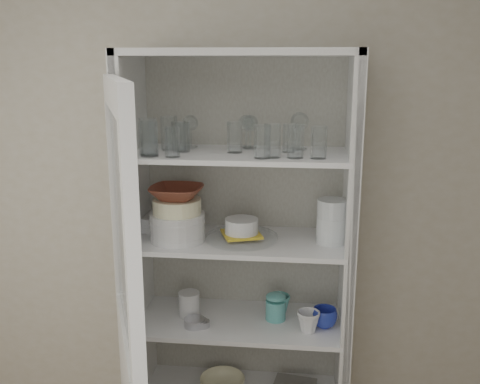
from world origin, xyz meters
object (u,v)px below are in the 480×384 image
Objects in this scene: mug_blue at (324,318)px; goblet_1 at (246,130)px; pantry_cabinet at (241,297)px; goblet_3 at (299,129)px; white_canister at (189,304)px; white_ramekin at (242,226)px; mug_white at (308,322)px; cream_dish at (222,384)px; plate_stack_back at (159,221)px; goblet_2 at (250,131)px; cream_bowl at (177,206)px; yellow_trivet at (242,234)px; grey_bowl_stack at (332,221)px; goblet_0 at (190,130)px; mug_teal at (278,306)px; plate_stack_front at (178,227)px; terracotta_bowl at (177,193)px; teal_jar at (276,308)px; glass_platter at (242,237)px; measuring_cups at (195,322)px.

goblet_1 is at bearing 163.31° from mug_blue.
pantry_cabinet is 11.45× the size of goblet_3.
goblet_1 is 1.36× the size of white_canister.
mug_white is at bearing -14.50° from white_ramekin.
goblet_3 is (0.24, -0.03, 0.01)m from goblet_1.
plate_stack_back is at bearing 161.37° from cream_dish.
goblet_2 is 0.47m from cream_bowl.
goblet_2 is 1.01× the size of yellow_trivet.
pantry_cabinet is 0.59m from grey_bowl_stack.
mug_blue is (0.80, -0.15, -0.39)m from plate_stack_back.
goblet_0 is 1.46× the size of mug_teal.
plate_stack_front is 0.10m from cream_bowl.
mug_white is (-0.07, -0.05, 0.00)m from mug_blue.
mug_blue is at bearing -14.77° from pantry_cabinet.
goblet_3 is 1.64× the size of mug_teal.
goblet_3 reaches higher than goblet_2.
mug_teal is at bearing -17.57° from goblet_2.
teal_jar is (0.45, 0.06, -0.56)m from terracotta_bowl.
white_canister is (-0.28, -0.09, -0.82)m from goblet_2.
grey_bowl_stack is (0.40, -0.01, 0.04)m from white_ramekin.
terracotta_bowl reaches higher than glass_platter.
goblet_3 is at bearing -0.26° from goblet_2.
goblet_0 reaches higher than white_ramekin.
plate_stack_front is at bearing 180.00° from cream_bowl.
goblet_3 is at bearing 22.96° from measuring_cups.
mug_blue reaches higher than cream_dish.
goblet_1 is 0.93m from mug_blue.
goblet_0 is 1.69× the size of measuring_cups.
white_canister reaches higher than cream_dish.
white_canister reaches higher than mug_white.
yellow_trivet is 0.46m from measuring_cups.
mug_teal is (0.17, 0.06, -0.37)m from yellow_trivet.
grey_bowl_stack is 1.92× the size of mug_white.
goblet_2 is 0.84m from mug_teal.
mug_blue is at bearing -3.51° from white_canister.
pantry_cabinet reaches higher than teal_jar.
teal_jar is at bearing -32.45° from goblet_2.
cream_bowl reaches higher than yellow_trivet.
goblet_0 is 0.74× the size of cream_dish.
teal_jar is at bearing 16.64° from measuring_cups.
goblet_1 is 0.47m from cream_bowl.
goblet_0 is 0.36m from cream_bowl.
plate_stack_back is 0.91m from mug_blue.
glass_platter is (0.29, 0.04, -0.05)m from plate_stack_front.
plate_stack_back is (-0.67, 0.02, -0.46)m from goblet_3.
measuring_cups is at bearing -135.99° from cream_dish.
pantry_cabinet reaches higher than mug_white.
goblet_2 is at bearing 163.28° from grey_bowl_stack.
plate_stack_back is 0.87m from cream_dish.
mug_blue is 0.23m from mug_teal.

